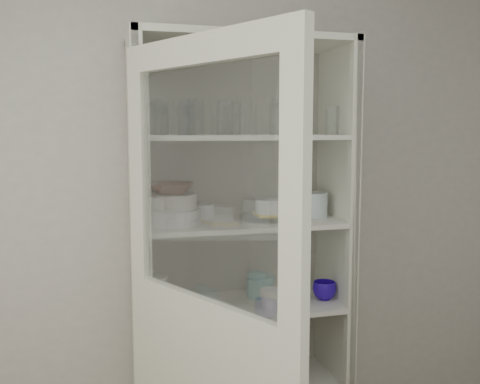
{
  "coord_description": "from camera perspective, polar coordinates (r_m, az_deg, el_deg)",
  "views": [
    {
      "loc": [
        -0.44,
        -1.12,
        1.68
      ],
      "look_at": [
        0.2,
        1.27,
        1.39
      ],
      "focal_mm": 40.0,
      "sensor_mm": 36.0,
      "label": 1
    }
  ],
  "objects": [
    {
      "name": "grey_bowl_stack",
      "position": [
        2.62,
        7.89,
        -1.36
      ],
      "size": [
        0.13,
        0.13,
        0.12
      ],
      "primitive_type": "cylinder",
      "color": "silver",
      "rests_on": "shelf_plates"
    },
    {
      "name": "tumbler_9",
      "position": [
        2.47,
        -0.62,
        7.63
      ],
      "size": [
        0.07,
        0.07,
        0.13
      ],
      "primitive_type": "cylinder",
      "rotation": [
        0.0,
        0.0,
        0.01
      ],
      "color": "silver",
      "rests_on": "shelf_glass"
    },
    {
      "name": "mug_blue",
      "position": [
        2.68,
        8.98,
        -10.33
      ],
      "size": [
        0.15,
        0.15,
        0.09
      ],
      "primitive_type": "imported",
      "rotation": [
        0.0,
        0.0,
        0.36
      ],
      "color": "#1A1296",
      "rests_on": "shelf_mugs"
    },
    {
      "name": "tumbler_5",
      "position": [
        2.38,
        4.34,
        7.97
      ],
      "size": [
        0.09,
        0.09,
        0.16
      ],
      "primitive_type": "cylinder",
      "rotation": [
        0.0,
        0.0,
        0.15
      ],
      "color": "silver",
      "rests_on": "shelf_glass"
    },
    {
      "name": "yellow_trivet",
      "position": [
        2.56,
        3.39,
        -2.35
      ],
      "size": [
        0.16,
        0.16,
        0.01
      ],
      "primitive_type": "cube",
      "rotation": [
        0.0,
        0.0,
        -0.07
      ],
      "color": "yellow",
      "rests_on": "glass_platter"
    },
    {
      "name": "tumbler_10",
      "position": [
        2.47,
        -2.32,
        7.67
      ],
      "size": [
        0.09,
        0.09,
        0.13
      ],
      "primitive_type": "cylinder",
      "rotation": [
        0.0,
        0.0,
        -0.38
      ],
      "color": "silver",
      "rests_on": "shelf_glass"
    },
    {
      "name": "goblet_1",
      "position": [
        2.54,
        -5.28,
        7.91
      ],
      "size": [
        0.07,
        0.07,
        0.16
      ],
      "primitive_type": null,
      "color": "silver",
      "rests_on": "shelf_glass"
    },
    {
      "name": "tumbler_3",
      "position": [
        2.34,
        -1.57,
        7.88
      ],
      "size": [
        0.08,
        0.08,
        0.15
      ],
      "primitive_type": "cylinder",
      "rotation": [
        0.0,
        0.0,
        0.08
      ],
      "color": "silver",
      "rests_on": "shelf_glass"
    },
    {
      "name": "tumbler_6",
      "position": [
        2.51,
        9.8,
        7.54
      ],
      "size": [
        0.07,
        0.07,
        0.13
      ],
      "primitive_type": "cylinder",
      "rotation": [
        0.0,
        0.0,
        -0.02
      ],
      "color": "silver",
      "rests_on": "shelf_glass"
    },
    {
      "name": "cupboard_door",
      "position": [
        1.98,
        -3.63,
        -17.53
      ],
      "size": [
        0.46,
        0.81,
        2.0
      ],
      "rotation": [
        0.0,
        0.0,
        -1.08
      ],
      "color": "silver",
      "rests_on": "floor"
    },
    {
      "name": "mug_white",
      "position": [
        2.51,
        3.25,
        -11.33
      ],
      "size": [
        0.11,
        0.11,
        0.09
      ],
      "primitive_type": "imported",
      "rotation": [
        0.0,
        0.0,
        -0.14
      ],
      "color": "white",
      "rests_on": "shelf_mugs"
    },
    {
      "name": "terracotta_bowl",
      "position": [
        2.4,
        -7.25,
        0.4
      ],
      "size": [
        0.24,
        0.24,
        0.05
      ],
      "primitive_type": "imported",
      "rotation": [
        0.0,
        0.0,
        -0.23
      ],
      "color": "#481C12",
      "rests_on": "cream_bowl"
    },
    {
      "name": "plate_stack_front",
      "position": [
        2.42,
        -7.21,
        -2.61
      ],
      "size": [
        0.25,
        0.25,
        0.07
      ],
      "primitive_type": "cylinder",
      "color": "white",
      "rests_on": "shelf_plates"
    },
    {
      "name": "mug_teal",
      "position": [
        2.69,
        2.52,
        -9.97
      ],
      "size": [
        0.15,
        0.15,
        0.11
      ],
      "primitive_type": "imported",
      "rotation": [
        0.0,
        0.0,
        0.42
      ],
      "color": "teal",
      "rests_on": "shelf_mugs"
    },
    {
      "name": "glass_platter",
      "position": [
        2.56,
        3.38,
        -2.67
      ],
      "size": [
        0.38,
        0.38,
        0.02
      ],
      "primitive_type": "cylinder",
      "rotation": [
        0.0,
        0.0,
        -0.26
      ],
      "color": "silver",
      "rests_on": "shelf_plates"
    },
    {
      "name": "goblet_3",
      "position": [
        2.62,
        4.37,
        8.01
      ],
      "size": [
        0.08,
        0.08,
        0.17
      ],
      "primitive_type": null,
      "color": "silver",
      "rests_on": "shelf_glass"
    },
    {
      "name": "teal_jar",
      "position": [
        2.68,
        1.76,
        -9.98
      ],
      "size": [
        0.09,
        0.09,
        0.11
      ],
      "color": "teal",
      "rests_on": "shelf_mugs"
    },
    {
      "name": "white_ramekin",
      "position": [
        2.55,
        3.39,
        -1.49
      ],
      "size": [
        0.2,
        0.2,
        0.07
      ],
      "primitive_type": "cylinder",
      "rotation": [
        0.0,
        0.0,
        -0.36
      ],
      "color": "white",
      "rests_on": "yellow_trivet"
    },
    {
      "name": "wall_back",
      "position": [
        2.68,
        -5.37,
        -1.6
      ],
      "size": [
        3.6,
        0.02,
        2.6
      ],
      "primitive_type": "cube",
      "color": "beige",
      "rests_on": "ground"
    },
    {
      "name": "tumbler_1",
      "position": [
        2.27,
        -5.66,
        7.98
      ],
      "size": [
        0.08,
        0.08,
        0.15
      ],
      "primitive_type": "cylinder",
      "rotation": [
        0.0,
        0.0,
        0.08
      ],
      "color": "silver",
      "rests_on": "shelf_glass"
    },
    {
      "name": "tumbler_0",
      "position": [
        2.27,
        -5.98,
        7.61
      ],
      "size": [
        0.08,
        0.08,
        0.12
      ],
      "primitive_type": "cylinder",
      "rotation": [
        0.0,
        0.0,
        -0.36
      ],
      "color": "silver",
      "rests_on": "shelf_glass"
    },
    {
      "name": "plate_stack_back",
      "position": [
        2.6,
        -5.01,
        -1.95
      ],
      "size": [
        0.21,
        0.21,
        0.07
      ],
      "primitive_type": "cylinder",
      "color": "white",
      "rests_on": "shelf_plates"
    },
    {
      "name": "tumbler_4",
      "position": [
        2.42,
        6.55,
        7.54
      ],
      "size": [
        0.07,
        0.07,
        0.12
      ],
      "primitive_type": "cylinder",
      "rotation": [
        0.0,
        0.0,
        -0.16
      ],
      "color": "silver",
      "rests_on": "shelf_glass"
    },
    {
      "name": "cream_dish",
      "position": [
        2.7,
        -2.07,
        -19.44
      ],
      "size": [
        0.28,
        0.28,
        0.07
      ],
      "primitive_type": "imported",
      "rotation": [
        0.0,
        0.0,
        0.19
      ],
      "color": "silver",
      "rests_on": "shelf_bot"
    },
    {
      "name": "white_canister",
      "position": [
        2.57,
        -9.01,
        -10.44
      ],
      "size": [
        0.13,
        0.13,
        0.14
      ],
      "primitive_type": "cylinder",
      "rotation": [
        0.0,
        0.0,
        -0.1
      ],
      "color": "white",
      "rests_on": "shelf_mugs"
    },
    {
      "name": "cream_bowl",
      "position": [
        2.41,
        -7.23,
        -0.99
      ],
      "size": [
        0.26,
        0.26,
        0.07
      ],
      "primitive_type": "cylinder",
      "rotation": [
        0.0,
        0.0,
        0.18
      ],
      "color": "silver",
      "rests_on": "plate_stack_front"
    },
    {
      "name": "tumbler_7",
      "position": [
        2.4,
        -9.17,
        7.9
      ],
      "size": [
        0.08,
        0.08,
        0.16
      ],
      "primitive_type": "cylinder",
      "rotation": [
        0.0,
        0.0,
        0.01
      ],
      "color": "silver",
      "rests_on": "shelf_glass"
    },
    {
      "name": "tumbler_2",
      "position": [
        2.27,
        -4.76,
        7.92
      ],
      "size": [
        0.09,
        0.09,
        0.15
      ],
      "primitive_type": "cylinder",
      "rotation": [
        0.0,
        0.0,
        0.27
      ],
      "color": "silver",
      "rests_on": "shelf_glass"
    },
    {
      "name": "tin_box",
      "position": [
        2.76,
        0.5,
        -18.94
      ],
      "size": [
        0.24,
        0.2,
        0.06
      ],
      "primitive_type": "cube",
      "rotation": [
        0.0,
        0.0,
        -0.25
      ],
      "color": "gray",
      "rests_on": "shelf_bot"
    },
    {
      "name": "pantry_cabinet",
      "position": [
        2.65,
        -0.35,
        -9.67
      ],
      "size": [
        1.0,
        0.45,
        2.1
      ],
      "color": "silver",
      "rests_on": "floor"
    },
    {
      "name": "tumbler_8",
      "position": [
        2.43,
        -8.51,
        7.81
      ],
      "size": [
        0.1,
        0.1,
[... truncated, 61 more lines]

